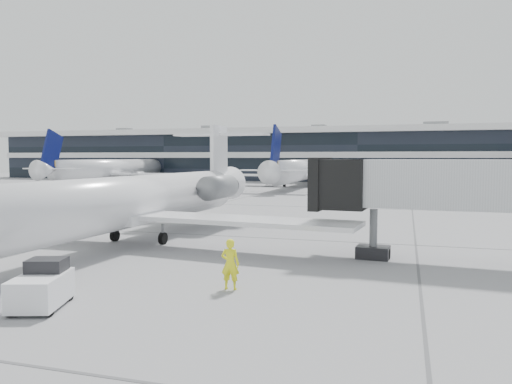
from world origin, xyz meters
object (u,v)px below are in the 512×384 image
(jet_bridge, at_px, (504,186))
(ramp_worker, at_px, (230,264))
(regional_jet, at_px, (126,201))
(baggage_tug, at_px, (42,287))

(jet_bridge, xyz_separation_m, ramp_worker, (-10.56, -7.12, -2.74))
(regional_jet, distance_m, ramp_worker, 11.29)
(baggage_tug, bearing_deg, jet_bridge, 17.17)
(jet_bridge, distance_m, baggage_tug, 19.56)
(regional_jet, bearing_deg, baggage_tug, -70.13)
(jet_bridge, bearing_deg, baggage_tug, -140.64)
(regional_jet, distance_m, jet_bridge, 19.32)
(jet_bridge, distance_m, ramp_worker, 13.03)
(ramp_worker, bearing_deg, baggage_tug, 31.79)
(regional_jet, height_order, baggage_tug, regional_jet)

